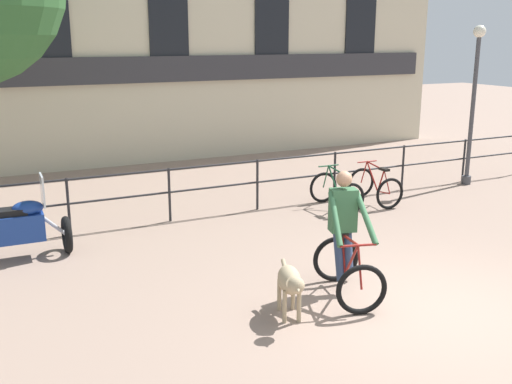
{
  "coord_description": "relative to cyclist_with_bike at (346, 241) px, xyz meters",
  "views": [
    {
      "loc": [
        -5.23,
        -5.47,
        3.46
      ],
      "look_at": [
        -1.17,
        2.86,
        1.05
      ],
      "focal_mm": 42.0,
      "sensor_mm": 36.0,
      "label": 1
    }
  ],
  "objects": [
    {
      "name": "building_facade",
      "position": [
        0.74,
        10.05,
        3.6
      ],
      "size": [
        18.0,
        0.72,
        8.77
      ],
      "color": "beige",
      "rests_on": "ground_plane"
    },
    {
      "name": "canal_railing",
      "position": [
        0.74,
        4.26,
        -0.05
      ],
      "size": [
        15.05,
        0.05,
        1.05
      ],
      "color": "#232326",
      "rests_on": "ground_plane"
    },
    {
      "name": "parked_bicycle_near_lamp",
      "position": [
        2.24,
        3.61,
        -0.41
      ],
      "size": [
        0.69,
        1.13,
        0.86
      ],
      "rotation": [
        0.0,
        0.0,
        3.11
      ],
      "color": "black",
      "rests_on": "ground_plane"
    },
    {
      "name": "street_lamp",
      "position": [
        6.26,
        4.02,
        1.34
      ],
      "size": [
        0.28,
        0.28,
        3.72
      ],
      "color": "#424247",
      "rests_on": "ground_plane"
    },
    {
      "name": "parked_motorcycle",
      "position": [
        -3.96,
        3.35,
        -0.2
      ],
      "size": [
        1.63,
        0.66,
        1.35
      ],
      "rotation": [
        0.0,
        0.0,
        1.55
      ],
      "color": "black",
      "rests_on": "ground_plane"
    },
    {
      "name": "parked_bicycle_mid_left",
      "position": [
        3.22,
        3.61,
        -0.41
      ],
      "size": [
        0.7,
        1.13,
        0.86
      ],
      "rotation": [
        0.0,
        0.0,
        3.11
      ],
      "color": "black",
      "rests_on": "ground_plane"
    },
    {
      "name": "cyclist_with_bike",
      "position": [
        0.0,
        0.0,
        0.0
      ],
      "size": [
        0.98,
        1.31,
        1.7
      ],
      "rotation": [
        0.0,
        0.0,
        -0.28
      ],
      "color": "black",
      "rests_on": "ground_plane"
    },
    {
      "name": "dog",
      "position": [
        -1.06,
        -0.36,
        -0.27
      ],
      "size": [
        0.44,
        0.97,
        0.69
      ],
      "rotation": [
        0.0,
        0.0,
        -0.31
      ],
      "color": "tan",
      "rests_on": "ground_plane"
    },
    {
      "name": "ground_plane",
      "position": [
        0.74,
        -0.94,
        -0.76
      ],
      "size": [
        60.0,
        60.0,
        0.0
      ],
      "primitive_type": "plane",
      "color": "gray"
    }
  ]
}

